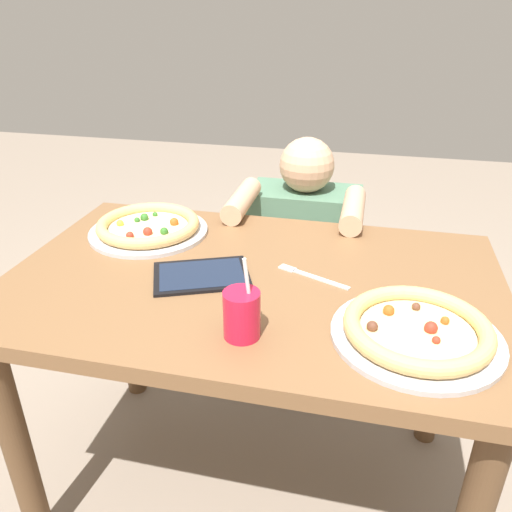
{
  "coord_description": "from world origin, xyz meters",
  "views": [
    {
      "loc": [
        0.26,
        -1.1,
        1.38
      ],
      "look_at": [
        -0.0,
        0.06,
        0.78
      ],
      "focal_mm": 35.73,
      "sensor_mm": 36.0,
      "label": 1
    }
  ],
  "objects_px": {
    "tablet": "(201,275)",
    "diner_seated": "(302,271)",
    "pizza_near": "(417,330)",
    "fork": "(310,276)",
    "drink_cup_colored": "(242,314)",
    "pizza_far": "(148,227)"
  },
  "relations": [
    {
      "from": "drink_cup_colored",
      "to": "fork",
      "type": "xyz_separation_m",
      "value": [
        0.11,
        0.29,
        -0.05
      ]
    },
    {
      "from": "fork",
      "to": "diner_seated",
      "type": "height_order",
      "value": "diner_seated"
    },
    {
      "from": "diner_seated",
      "to": "pizza_near",
      "type": "bearing_deg",
      "value": -67.37
    },
    {
      "from": "pizza_near",
      "to": "drink_cup_colored",
      "type": "distance_m",
      "value": 0.36
    },
    {
      "from": "tablet",
      "to": "pizza_far",
      "type": "bearing_deg",
      "value": 137.46
    },
    {
      "from": "fork",
      "to": "pizza_near",
      "type": "bearing_deg",
      "value": -40.81
    },
    {
      "from": "tablet",
      "to": "diner_seated",
      "type": "bearing_deg",
      "value": 76.18
    },
    {
      "from": "tablet",
      "to": "diner_seated",
      "type": "xyz_separation_m",
      "value": [
        0.17,
        0.69,
        -0.33
      ]
    },
    {
      "from": "pizza_near",
      "to": "diner_seated",
      "type": "bearing_deg",
      "value": 112.63
    },
    {
      "from": "pizza_far",
      "to": "fork",
      "type": "distance_m",
      "value": 0.53
    },
    {
      "from": "fork",
      "to": "drink_cup_colored",
      "type": "bearing_deg",
      "value": -110.15
    },
    {
      "from": "drink_cup_colored",
      "to": "diner_seated",
      "type": "height_order",
      "value": "diner_seated"
    },
    {
      "from": "fork",
      "to": "tablet",
      "type": "distance_m",
      "value": 0.28
    },
    {
      "from": "drink_cup_colored",
      "to": "fork",
      "type": "height_order",
      "value": "drink_cup_colored"
    },
    {
      "from": "pizza_near",
      "to": "pizza_far",
      "type": "distance_m",
      "value": 0.85
    },
    {
      "from": "tablet",
      "to": "fork",
      "type": "bearing_deg",
      "value": 13.37
    },
    {
      "from": "pizza_far",
      "to": "drink_cup_colored",
      "type": "relative_size",
      "value": 1.91
    },
    {
      "from": "pizza_far",
      "to": "pizza_near",
      "type": "bearing_deg",
      "value": -26.15
    },
    {
      "from": "pizza_far",
      "to": "drink_cup_colored",
      "type": "bearing_deg",
      "value": -47.6
    },
    {
      "from": "drink_cup_colored",
      "to": "tablet",
      "type": "bearing_deg",
      "value": 126.41
    },
    {
      "from": "drink_cup_colored",
      "to": "diner_seated",
      "type": "xyz_separation_m",
      "value": [
        0.01,
        0.91,
        -0.38
      ]
    },
    {
      "from": "pizza_near",
      "to": "drink_cup_colored",
      "type": "bearing_deg",
      "value": -168.9
    }
  ]
}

